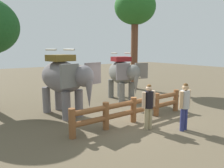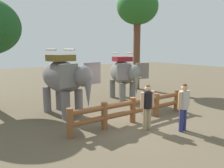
# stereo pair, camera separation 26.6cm
# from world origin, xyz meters

# --- Properties ---
(ground_plane) EXTENTS (60.00, 60.00, 0.00)m
(ground_plane) POSITION_xyz_m (0.00, 0.00, 0.00)
(ground_plane) COLOR brown
(log_fence) EXTENTS (5.86, 0.44, 1.05)m
(log_fence) POSITION_xyz_m (0.00, 0.09, 0.60)
(log_fence) COLOR brown
(log_fence) RESTS_ON ground
(elephant_near_left) EXTENTS (2.17, 3.60, 3.03)m
(elephant_near_left) POSITION_xyz_m (-1.97, 2.60, 1.70)
(elephant_near_left) COLOR slate
(elephant_near_left) RESTS_ON ground
(elephant_center) EXTENTS (2.02, 3.34, 2.81)m
(elephant_center) POSITION_xyz_m (1.97, 3.42, 1.58)
(elephant_center) COLOR slate
(elephant_center) RESTS_ON ground
(tourist_woman_in_black) EXTENTS (0.61, 0.35, 1.73)m
(tourist_woman_in_black) POSITION_xyz_m (-0.07, -0.86, 1.00)
(tourist_woman_in_black) COLOR tan
(tourist_woman_in_black) RESTS_ON ground
(tourist_man_in_blue) EXTENTS (0.63, 0.38, 1.79)m
(tourist_man_in_blue) POSITION_xyz_m (0.93, -1.71, 1.04)
(tourist_man_in_blue) COLOR navy
(tourist_man_in_blue) RESTS_ON ground
(tree_far_left) EXTENTS (3.00, 3.00, 7.31)m
(tree_far_left) POSITION_xyz_m (5.04, 5.99, 5.85)
(tree_far_left) COLOR brown
(tree_far_left) RESTS_ON ground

